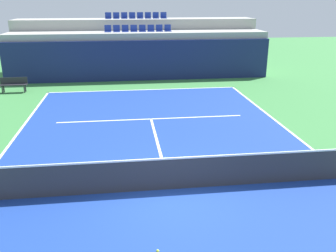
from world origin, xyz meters
The scene contains 13 objects.
ground_plane centered at (0.00, 0.00, 0.00)m, with size 80.00×80.00×0.00m, color #387A3D.
court_surface centered at (0.00, 0.00, 0.01)m, with size 11.00×24.00×0.01m, color navy.
baseline_far centered at (0.00, 11.95, 0.01)m, with size 11.00×0.10×0.00m, color white.
service_line_far centered at (0.00, 6.40, 0.01)m, with size 8.26×0.10×0.00m, color white.
centre_service_line centered at (0.00, 3.20, 0.01)m, with size 0.10×6.40×0.00m, color white.
back_wall centered at (0.00, 14.71, 1.29)m, with size 17.19×0.30×2.58m, color navy.
stands_tier_lower centered at (0.00, 16.06, 1.50)m, with size 17.19×2.40×3.00m, color #9E9E99.
stands_tier_upper centered at (0.00, 18.46, 1.86)m, with size 17.19×2.40×3.73m, color #9E9E99.
seating_row_lower centered at (0.00, 16.16, 3.13)m, with size 4.46×0.44×0.44m.
seating_row_upper centered at (0.00, 18.56, 3.85)m, with size 4.46×0.44×0.44m.
tennis_net centered at (0.00, 0.00, 0.51)m, with size 11.08×0.08×1.07m.
player_bench centered at (-7.38, 12.37, 0.51)m, with size 1.50×0.40×0.85m.
tennis_ball_0 centered at (-0.62, -2.67, 0.04)m, with size 0.07×0.07×0.07m, color #CCE033.
Camera 1 is at (-1.22, -9.07, 5.12)m, focal length 39.00 mm.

